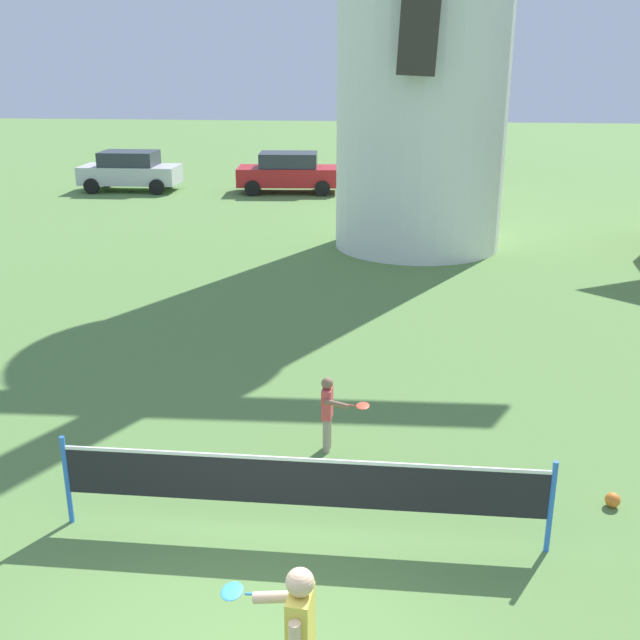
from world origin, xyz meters
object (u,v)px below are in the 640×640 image
Objects in this scene: player_near at (298,638)px; parked_car_silver at (130,170)px; tennis_net at (301,482)px; player_far at (329,410)px; parked_car_red at (289,172)px; parked_car_cream at (437,172)px; stray_ball at (613,500)px.

player_near is 26.88m from parked_car_silver.
tennis_net is 3.69× the size of player_near.
player_far is 0.26× the size of parked_car_red.
parked_car_cream is (12.19, 0.83, 0.00)m from parked_car_silver.
stray_ball is at bearing -16.47° from player_far.
parked_car_red is at bearing 99.61° from player_far.
tennis_net is 5.07× the size of player_far.
tennis_net is 30.15× the size of stray_ball.
parked_car_silver is at bearing 111.91° from player_near.
parked_car_silver is at bearing 115.77° from player_far.
parked_car_red is at bearing 98.28° from player_near.
player_far is 22.68m from parked_car_silver.
parked_car_cream is (-1.17, 22.29, 0.72)m from stray_ball.
stray_ball is (3.50, -1.04, -0.52)m from player_far.
player_far is at bearing 92.12° from player_near.
stray_ball is 0.05× the size of parked_car_silver.
tennis_net is 1.40× the size of parked_car_silver.
parked_car_silver is at bearing 113.46° from tennis_net.
parked_car_silver is at bearing -176.10° from parked_car_cream.
tennis_net is 2.53m from player_near.
stray_ball is (3.34, 3.47, -0.74)m from player_near.
tennis_net is at bearing -66.54° from parked_car_silver.
parked_car_silver is 0.95× the size of parked_car_red.
tennis_net is 22.90m from parked_car_red.
parked_car_red is (6.36, 0.22, 0.00)m from parked_car_silver.
parked_car_cream is at bearing 83.74° from player_far.
player_near is 25.42m from parked_car_red.
parked_car_red reaches higher than tennis_net.
tennis_net is 24.45m from parked_car_silver.
tennis_net is 3.80m from stray_ball.
player_far is at bearing 86.40° from tennis_net.
parked_car_cream is at bearing 83.97° from tennis_net.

